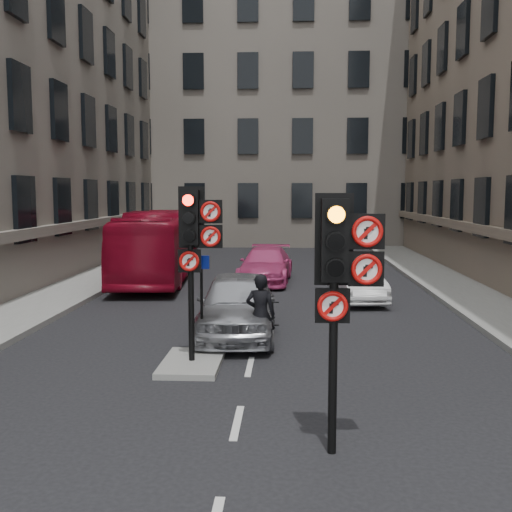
# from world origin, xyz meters

# --- Properties ---
(ground) EXTENTS (120.00, 120.00, 0.00)m
(ground) POSITION_xyz_m (0.00, 0.00, 0.00)
(ground) COLOR black
(ground) RESTS_ON ground
(pavement_left) EXTENTS (3.00, 50.00, 0.16)m
(pavement_left) POSITION_xyz_m (-7.20, 12.00, 0.08)
(pavement_left) COLOR gray
(pavement_left) RESTS_ON ground
(pavement_right) EXTENTS (3.00, 50.00, 0.16)m
(pavement_right) POSITION_xyz_m (7.20, 12.00, 0.08)
(pavement_right) COLOR gray
(pavement_right) RESTS_ON ground
(centre_island) EXTENTS (1.20, 2.00, 0.12)m
(centre_island) POSITION_xyz_m (-1.20, 5.00, 0.06)
(centre_island) COLOR gray
(centre_island) RESTS_ON ground
(building_far) EXTENTS (30.00, 14.00, 20.00)m
(building_far) POSITION_xyz_m (0.00, 38.00, 10.00)
(building_far) COLOR gray
(building_far) RESTS_ON ground
(signal_near) EXTENTS (0.91, 0.40, 3.58)m
(signal_near) POSITION_xyz_m (1.49, 0.99, 2.58)
(signal_near) COLOR black
(signal_near) RESTS_ON ground
(signal_far) EXTENTS (0.91, 0.40, 3.58)m
(signal_far) POSITION_xyz_m (-1.11, 4.99, 2.70)
(signal_far) COLOR black
(signal_far) RESTS_ON centre_island
(car_silver) EXTENTS (2.01, 4.69, 1.58)m
(car_silver) POSITION_xyz_m (-0.49, 7.66, 0.79)
(car_silver) COLOR #93949A
(car_silver) RESTS_ON ground
(car_white) EXTENTS (1.70, 3.92, 1.25)m
(car_white) POSITION_xyz_m (3.04, 12.67, 0.63)
(car_white) COLOR silver
(car_white) RESTS_ON ground
(car_pink) EXTENTS (2.20, 4.82, 1.37)m
(car_pink) POSITION_xyz_m (-0.11, 16.43, 0.68)
(car_pink) COLOR #BF3872
(car_pink) RESTS_ON ground
(bus_red) EXTENTS (3.12, 10.20, 2.80)m
(bus_red) POSITION_xyz_m (-4.50, 17.02, 1.40)
(bus_red) COLOR maroon
(bus_red) RESTS_ON ground
(motorcycle) EXTENTS (0.51, 1.55, 0.92)m
(motorcycle) POSITION_xyz_m (0.35, 7.99, 0.46)
(motorcycle) COLOR black
(motorcycle) RESTS_ON ground
(motorcyclist) EXTENTS (0.69, 0.49, 1.79)m
(motorcyclist) POSITION_xyz_m (0.17, 6.00, 0.90)
(motorcyclist) COLOR black
(motorcyclist) RESTS_ON ground
(info_sign) EXTENTS (0.36, 0.11, 2.10)m
(info_sign) POSITION_xyz_m (-1.10, 5.73, 1.48)
(info_sign) COLOR black
(info_sign) RESTS_ON centre_island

